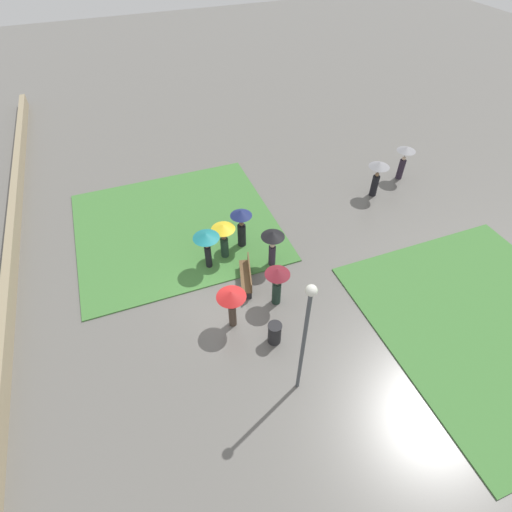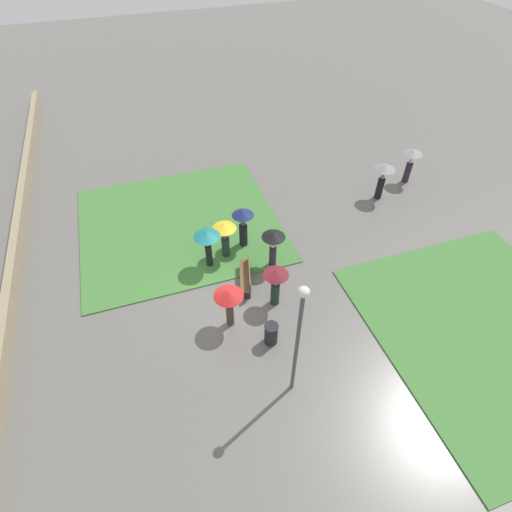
{
  "view_description": "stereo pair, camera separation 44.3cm",
  "coord_description": "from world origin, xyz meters",
  "px_view_note": "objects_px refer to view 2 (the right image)",
  "views": [
    {
      "loc": [
        10.2,
        -2.64,
        12.48
      ],
      "look_at": [
        -0.61,
        1.48,
        1.15
      ],
      "focal_mm": 28.0,
      "sensor_mm": 36.0,
      "label": 1
    },
    {
      "loc": [
        10.35,
        -2.22,
        12.48
      ],
      "look_at": [
        -0.61,
        1.48,
        1.15
      ],
      "focal_mm": 28.0,
      "sensor_mm": 36.0,
      "label": 2
    }
  ],
  "objects_px": {
    "crowd_person_teal": "(207,240)",
    "crowd_person_navy": "(243,222)",
    "park_bench": "(247,275)",
    "trash_bin": "(271,334)",
    "lamp_post": "(299,332)",
    "crowd_person_black": "(273,242)",
    "crowd_person_yellow": "(225,234)",
    "lone_walker_mid_plaza": "(383,175)",
    "crowd_person_maroon": "(276,280)",
    "crowd_person_red": "(229,298)",
    "lone_walker_far_path": "(411,160)"
  },
  "relations": [
    {
      "from": "lamp_post",
      "to": "crowd_person_teal",
      "type": "xyz_separation_m",
      "value": [
        -6.42,
        -1.21,
        -1.7
      ]
    },
    {
      "from": "crowd_person_black",
      "to": "crowd_person_red",
      "type": "relative_size",
      "value": 1.0
    },
    {
      "from": "crowd_person_red",
      "to": "crowd_person_maroon",
      "type": "bearing_deg",
      "value": 92.06
    },
    {
      "from": "crowd_person_yellow",
      "to": "crowd_person_navy",
      "type": "distance_m",
      "value": 1.04
    },
    {
      "from": "crowd_person_yellow",
      "to": "crowd_person_black",
      "type": "relative_size",
      "value": 0.97
    },
    {
      "from": "crowd_person_black",
      "to": "crowd_person_red",
      "type": "xyz_separation_m",
      "value": [
        2.4,
        -2.58,
        0.08
      ]
    },
    {
      "from": "trash_bin",
      "to": "crowd_person_black",
      "type": "xyz_separation_m",
      "value": [
        -3.65,
        1.41,
        0.91
      ]
    },
    {
      "from": "trash_bin",
      "to": "crowd_person_red",
      "type": "bearing_deg",
      "value": -137.07
    },
    {
      "from": "crowd_person_teal",
      "to": "crowd_person_navy",
      "type": "bearing_deg",
      "value": 148.49
    },
    {
      "from": "crowd_person_red",
      "to": "crowd_person_navy",
      "type": "relative_size",
      "value": 0.93
    },
    {
      "from": "crowd_person_black",
      "to": "lone_walker_mid_plaza",
      "type": "height_order",
      "value": "lone_walker_mid_plaza"
    },
    {
      "from": "trash_bin",
      "to": "crowd_person_teal",
      "type": "distance_m",
      "value": 4.77
    },
    {
      "from": "trash_bin",
      "to": "crowd_person_maroon",
      "type": "relative_size",
      "value": 0.5
    },
    {
      "from": "crowd_person_red",
      "to": "crowd_person_navy",
      "type": "distance_m",
      "value": 4.41
    },
    {
      "from": "lone_walker_far_path",
      "to": "lone_walker_mid_plaza",
      "type": "relative_size",
      "value": 0.98
    },
    {
      "from": "park_bench",
      "to": "crowd_person_yellow",
      "type": "distance_m",
      "value": 2.05
    },
    {
      "from": "trash_bin",
      "to": "crowd_person_maroon",
      "type": "xyz_separation_m",
      "value": [
        -1.67,
        0.78,
        0.85
      ]
    },
    {
      "from": "park_bench",
      "to": "crowd_person_maroon",
      "type": "xyz_separation_m",
      "value": [
        1.35,
        0.73,
        0.85
      ]
    },
    {
      "from": "crowd_person_teal",
      "to": "lone_walker_mid_plaza",
      "type": "distance_m",
      "value": 9.77
    },
    {
      "from": "crowd_person_maroon",
      "to": "lone_walker_far_path",
      "type": "height_order",
      "value": "lone_walker_far_path"
    },
    {
      "from": "park_bench",
      "to": "lone_walker_mid_plaza",
      "type": "relative_size",
      "value": 0.97
    },
    {
      "from": "lamp_post",
      "to": "crowd_person_black",
      "type": "bearing_deg",
      "value": 166.14
    },
    {
      "from": "park_bench",
      "to": "crowd_person_maroon",
      "type": "bearing_deg",
      "value": 43.93
    },
    {
      "from": "crowd_person_maroon",
      "to": "crowd_person_navy",
      "type": "xyz_separation_m",
      "value": [
        -3.62,
        -0.16,
        0.04
      ]
    },
    {
      "from": "park_bench",
      "to": "lamp_post",
      "type": "xyz_separation_m",
      "value": [
        4.93,
        -0.01,
        2.71
      ]
    },
    {
      "from": "crowd_person_red",
      "to": "lone_walker_far_path",
      "type": "xyz_separation_m",
      "value": [
        -6.14,
        11.8,
        -0.13
      ]
    },
    {
      "from": "crowd_person_maroon",
      "to": "lamp_post",
      "type": "bearing_deg",
      "value": -116.4
    },
    {
      "from": "lamp_post",
      "to": "crowd_person_black",
      "type": "distance_m",
      "value": 6.01
    },
    {
      "from": "crowd_person_teal",
      "to": "crowd_person_maroon",
      "type": "bearing_deg",
      "value": 69.26
    },
    {
      "from": "crowd_person_teal",
      "to": "crowd_person_navy",
      "type": "distance_m",
      "value": 1.95
    },
    {
      "from": "crowd_person_teal",
      "to": "crowd_person_maroon",
      "type": "distance_m",
      "value": 3.45
    },
    {
      "from": "crowd_person_teal",
      "to": "crowd_person_black",
      "type": "height_order",
      "value": "crowd_person_teal"
    },
    {
      "from": "crowd_person_teal",
      "to": "park_bench",
      "type": "bearing_deg",
      "value": 74.06
    },
    {
      "from": "crowd_person_black",
      "to": "crowd_person_navy",
      "type": "relative_size",
      "value": 0.93
    },
    {
      "from": "crowd_person_red",
      "to": "lone_walker_mid_plaza",
      "type": "height_order",
      "value": "lone_walker_mid_plaza"
    },
    {
      "from": "park_bench",
      "to": "crowd_person_red",
      "type": "distance_m",
      "value": 2.36
    },
    {
      "from": "crowd_person_maroon",
      "to": "crowd_person_teal",
      "type": "bearing_deg",
      "value": 109.56
    },
    {
      "from": "trash_bin",
      "to": "crowd_person_navy",
      "type": "relative_size",
      "value": 0.46
    },
    {
      "from": "crowd_person_red",
      "to": "lone_walker_far_path",
      "type": "relative_size",
      "value": 0.98
    },
    {
      "from": "crowd_person_red",
      "to": "lone_walker_mid_plaza",
      "type": "bearing_deg",
      "value": 109.13
    },
    {
      "from": "crowd_person_red",
      "to": "crowd_person_yellow",
      "type": "bearing_deg",
      "value": 157.07
    },
    {
      "from": "crowd_person_navy",
      "to": "crowd_person_black",
      "type": "bearing_deg",
      "value": -18.02
    },
    {
      "from": "lamp_post",
      "to": "lone_walker_mid_plaza",
      "type": "height_order",
      "value": "lamp_post"
    },
    {
      "from": "trash_bin",
      "to": "lamp_post",
      "type": "bearing_deg",
      "value": 1.21
    },
    {
      "from": "trash_bin",
      "to": "crowd_person_maroon",
      "type": "distance_m",
      "value": 2.03
    },
    {
      "from": "park_bench",
      "to": "lone_walker_far_path",
      "type": "distance_m",
      "value": 11.48
    },
    {
      "from": "crowd_person_yellow",
      "to": "crowd_person_red",
      "type": "height_order",
      "value": "crowd_person_red"
    },
    {
      "from": "lone_walker_mid_plaza",
      "to": "lamp_post",
      "type": "bearing_deg",
      "value": -124.62
    },
    {
      "from": "park_bench",
      "to": "trash_bin",
      "type": "xyz_separation_m",
      "value": [
        3.02,
        -0.05,
        -0.0
      ]
    },
    {
      "from": "crowd_person_black",
      "to": "lone_walker_mid_plaza",
      "type": "xyz_separation_m",
      "value": [
        -2.9,
        6.98,
        0.01
      ]
    }
  ]
}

